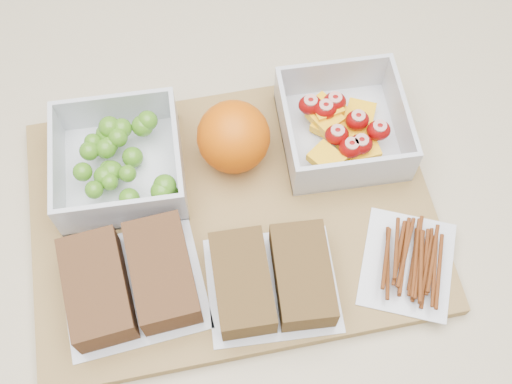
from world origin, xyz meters
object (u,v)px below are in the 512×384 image
at_px(grape_container, 121,161).
at_px(sandwich_bag_center, 272,279).
at_px(sandwich_bag_left, 130,281).
at_px(pretzel_bag, 410,260).
at_px(cutting_board, 233,215).
at_px(orange, 233,137).
at_px(fruit_container, 342,127).

distance_m(grape_container, sandwich_bag_center, 0.20).
bearing_deg(sandwich_bag_left, sandwich_bag_center, -7.47).
distance_m(grape_container, sandwich_bag_left, 0.13).
bearing_deg(sandwich_bag_left, pretzel_bag, -3.21).
bearing_deg(cutting_board, orange, 78.09).
xyz_separation_m(fruit_container, pretzel_bag, (0.04, -0.16, -0.01)).
relative_size(grape_container, sandwich_bag_center, 1.01).
relative_size(cutting_board, fruit_container, 3.23).
bearing_deg(fruit_container, cutting_board, -150.81).
distance_m(fruit_container, sandwich_bag_center, 0.19).
relative_size(orange, sandwich_bag_center, 0.60).
relative_size(orange, sandwich_bag_left, 0.52).
bearing_deg(pretzel_bag, sandwich_bag_center, -179.00).
height_order(cutting_board, sandwich_bag_center, sandwich_bag_center).
bearing_deg(cutting_board, grape_container, 147.02).
relative_size(orange, pretzel_bag, 0.58).
height_order(grape_container, fruit_container, same).
distance_m(cutting_board, sandwich_bag_left, 0.13).
distance_m(orange, sandwich_bag_left, 0.18).
xyz_separation_m(fruit_container, orange, (-0.12, -0.01, 0.02)).
bearing_deg(grape_container, sandwich_bag_left, -89.39).
bearing_deg(orange, fruit_container, 2.67).
xyz_separation_m(sandwich_bag_left, sandwich_bag_center, (0.14, -0.02, -0.00)).
bearing_deg(orange, sandwich_bag_center, -83.53).
distance_m(fruit_container, sandwich_bag_left, 0.28).
bearing_deg(sandwich_bag_left, grape_container, 90.61).
height_order(orange, sandwich_bag_left, orange).
height_order(fruit_container, sandwich_bag_left, fruit_container).
xyz_separation_m(fruit_container, sandwich_bag_left, (-0.24, -0.14, -0.00)).
distance_m(grape_container, orange, 0.12).
bearing_deg(grape_container, pretzel_bag, -28.08).
distance_m(sandwich_bag_center, pretzel_bag, 0.14).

